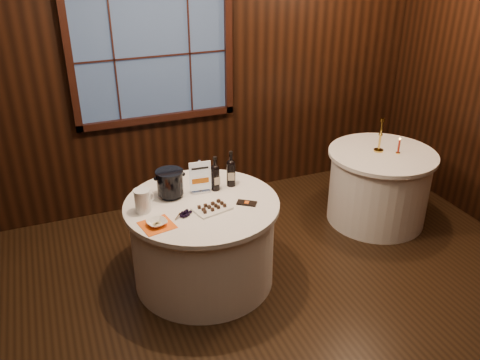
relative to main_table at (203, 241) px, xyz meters
name	(u,v)px	position (x,y,z in m)	size (l,w,h in m)	color
ground	(248,358)	(0.00, -1.00, -0.39)	(6.00, 6.00, 0.00)	black
back_wall	(153,67)	(0.00, 1.48, 1.16)	(6.00, 0.10, 3.00)	black
main_table	(203,241)	(0.00, 0.00, 0.00)	(1.28, 1.28, 0.77)	white
side_table	(378,186)	(2.00, 0.30, 0.00)	(1.08, 1.08, 0.77)	white
sign_stand	(200,182)	(0.05, 0.17, 0.48)	(0.18, 0.10, 0.30)	#B4B4BB
port_bottle_left	(215,176)	(0.18, 0.17, 0.52)	(0.07, 0.08, 0.31)	black
port_bottle_right	(231,171)	(0.33, 0.19, 0.52)	(0.08, 0.09, 0.32)	black
ice_bucket	(170,183)	(-0.21, 0.19, 0.51)	(0.23, 0.23, 0.24)	black
chocolate_plate	(212,208)	(0.04, -0.15, 0.40)	(0.33, 0.26, 0.04)	white
chocolate_box	(247,203)	(0.33, -0.16, 0.39)	(0.16, 0.08, 0.01)	black
grape_bunch	(186,214)	(-0.18, -0.17, 0.40)	(0.18, 0.11, 0.04)	black
glass_pitcher	(143,201)	(-0.47, 0.03, 0.48)	(0.17, 0.13, 0.19)	white
orange_napkin	(157,225)	(-0.42, -0.22, 0.38)	(0.24, 0.24, 0.00)	#F55E14
cracker_bowl	(157,223)	(-0.42, -0.22, 0.41)	(0.15, 0.15, 0.04)	white
brass_candlestick	(380,140)	(1.97, 0.34, 0.51)	(0.10, 0.10, 0.35)	gold
red_candle	(399,147)	(2.12, 0.22, 0.45)	(0.05, 0.05, 0.17)	gold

